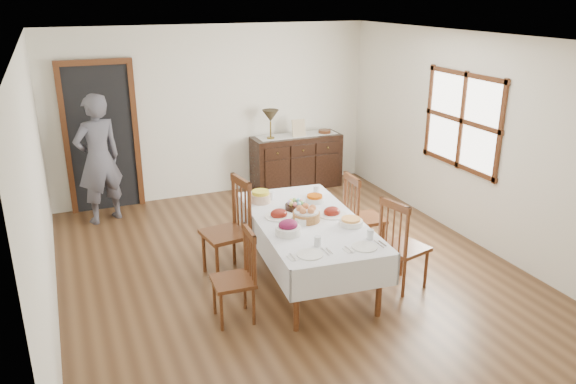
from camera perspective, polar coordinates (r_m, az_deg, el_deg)
name	(u,v)px	position (r m, az deg, el deg)	size (l,w,h in m)	color
ground	(291,272)	(6.51, 0.34, -8.17)	(6.00, 6.00, 0.00)	brown
room_shell	(265,126)	(6.25, -2.39, 6.72)	(5.02, 6.02, 2.65)	white
dining_table	(308,227)	(6.08, 2.01, -3.57)	(1.27, 2.22, 0.73)	silver
chair_left_near	(238,275)	(5.47, -5.13, -8.43)	(0.41, 0.41, 0.93)	#532B15
chair_left_far	(230,227)	(6.29, -5.93, -3.60)	(0.53, 0.53, 1.12)	#532B15
chair_right_near	(401,244)	(6.10, 11.44, -5.17)	(0.52, 0.52, 1.03)	#532B15
chair_right_far	(361,214)	(6.80, 7.43, -2.28)	(0.45, 0.45, 1.02)	#532B15
sideboard	(296,162)	(9.13, 0.85, 3.10)	(1.45, 0.53, 0.87)	black
person	(98,155)	(8.04, -18.75, 3.59)	(0.60, 0.38, 1.91)	#51515C
bread_basket	(306,215)	(5.98, 1.87, -2.31)	(0.29, 0.29, 0.17)	#986332
egg_basket	(296,206)	(6.31, 0.79, -1.39)	(0.24, 0.24, 0.11)	black
ham_platter_a	(279,215)	(6.09, -0.94, -2.32)	(0.31, 0.31, 0.11)	white
ham_platter_b	(332,212)	(6.17, 4.48, -2.09)	(0.33, 0.33, 0.11)	white
beet_bowl	(288,228)	(5.66, 0.01, -3.70)	(0.26, 0.26, 0.16)	white
carrot_bowl	(315,199)	(6.52, 2.72, -0.69)	(0.21, 0.21, 0.09)	white
pineapple_bowl	(261,197)	(6.51, -2.80, -0.49)	(0.23, 0.23, 0.14)	tan
casserole_dish	(351,222)	(5.92, 6.40, -3.03)	(0.25, 0.25, 0.08)	white
butter_dish	(303,222)	(5.89, 1.51, -3.04)	(0.15, 0.10, 0.07)	white
setting_left	(312,250)	(5.31, 2.46, -5.89)	(0.43, 0.31, 0.10)	white
setting_right	(366,243)	(5.50, 7.92, -5.11)	(0.43, 0.31, 0.10)	white
glass_far_a	(271,196)	(6.60, -1.72, -0.36)	(0.06, 0.06, 0.10)	silver
glass_far_b	(316,191)	(6.74, 2.87, 0.14)	(0.07, 0.07, 0.11)	silver
runner	(297,135)	(9.05, 0.90, 5.82)	(1.30, 0.35, 0.01)	silver
table_lamp	(270,117)	(8.74, -1.80, 7.66)	(0.26, 0.26, 0.46)	brown
picture_frame	(299,128)	(8.93, 1.10, 6.51)	(0.22, 0.08, 0.28)	tan
deco_bowl	(325,132)	(9.18, 3.73, 6.13)	(0.20, 0.20, 0.06)	#532B15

